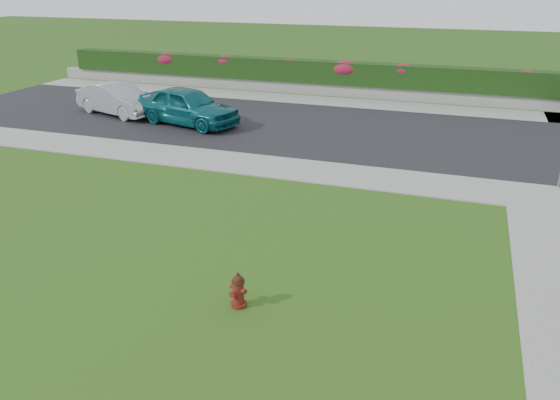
% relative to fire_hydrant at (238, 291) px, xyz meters
% --- Properties ---
extents(ground, '(120.00, 120.00, 0.00)m').
position_rel_fire_hydrant_xyz_m(ground, '(-1.05, -1.32, -0.33)').
color(ground, black).
rests_on(ground, ground).
extents(street_far, '(26.00, 8.00, 0.04)m').
position_rel_fire_hydrant_xyz_m(street_far, '(-6.05, 12.68, -0.31)').
color(street_far, black).
rests_on(street_far, ground).
extents(sidewalk_far, '(24.00, 2.00, 0.04)m').
position_rel_fire_hydrant_xyz_m(sidewalk_far, '(-7.05, 7.68, -0.31)').
color(sidewalk_far, gray).
rests_on(sidewalk_far, ground).
extents(curb_corner, '(2.00, 2.00, 0.04)m').
position_rel_fire_hydrant_xyz_m(curb_corner, '(5.95, 7.68, -0.31)').
color(curb_corner, gray).
rests_on(curb_corner, ground).
extents(sidewalk_beyond, '(34.00, 2.00, 0.04)m').
position_rel_fire_hydrant_xyz_m(sidewalk_beyond, '(-2.05, 17.68, -0.31)').
color(sidewalk_beyond, gray).
rests_on(sidewalk_beyond, ground).
extents(retaining_wall, '(34.00, 0.40, 0.60)m').
position_rel_fire_hydrant_xyz_m(retaining_wall, '(-2.05, 19.18, -0.03)').
color(retaining_wall, gray).
rests_on(retaining_wall, ground).
extents(hedge, '(32.00, 0.90, 1.10)m').
position_rel_fire_hydrant_xyz_m(hedge, '(-2.05, 19.28, 0.82)').
color(hedge, black).
rests_on(hedge, retaining_wall).
extents(fire_hydrant, '(0.36, 0.35, 0.70)m').
position_rel_fire_hydrant_xyz_m(fire_hydrant, '(0.00, 0.00, 0.00)').
color(fire_hydrant, '#50110C').
rests_on(fire_hydrant, ground).
extents(sedan_teal, '(4.77, 2.87, 1.52)m').
position_rel_fire_hydrant_xyz_m(sedan_teal, '(-7.08, 11.54, 0.47)').
color(sedan_teal, '#0D5B63').
rests_on(sedan_teal, street_far).
extents(sedan_silver, '(4.35, 2.61, 1.35)m').
position_rel_fire_hydrant_xyz_m(sedan_silver, '(-10.80, 12.07, 0.38)').
color(sedan_silver, '#B0B3B8').
rests_on(sedan_silver, street_far).
extents(flower_clump_a, '(1.43, 0.92, 0.72)m').
position_rel_fire_hydrant_xyz_m(flower_clump_a, '(-12.30, 19.18, 1.08)').
color(flower_clump_a, '#A41C45').
rests_on(flower_clump_a, hedge).
extents(flower_clump_b, '(1.21, 0.78, 0.61)m').
position_rel_fire_hydrant_xyz_m(flower_clump_b, '(-8.85, 19.18, 1.13)').
color(flower_clump_b, '#A41C45').
rests_on(flower_clump_b, hedge).
extents(flower_clump_c, '(1.08, 0.69, 0.54)m').
position_rel_fire_hydrant_xyz_m(flower_clump_c, '(-5.23, 19.18, 1.15)').
color(flower_clump_c, '#A41C45').
rests_on(flower_clump_c, hedge).
extents(flower_clump_d, '(1.50, 0.96, 0.75)m').
position_rel_fire_hydrant_xyz_m(flower_clump_d, '(-2.30, 19.18, 1.07)').
color(flower_clump_d, '#A41C45').
rests_on(flower_clump_d, hedge).
extents(flower_clump_e, '(1.17, 0.75, 0.59)m').
position_rel_fire_hydrant_xyz_m(flower_clump_e, '(0.49, 19.18, 1.14)').
color(flower_clump_e, '#A41C45').
rests_on(flower_clump_e, hedge).
extents(flower_clump_f, '(1.06, 0.68, 0.53)m').
position_rel_fire_hydrant_xyz_m(flower_clump_f, '(6.07, 19.18, 1.16)').
color(flower_clump_f, '#A41C45').
rests_on(flower_clump_f, hedge).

